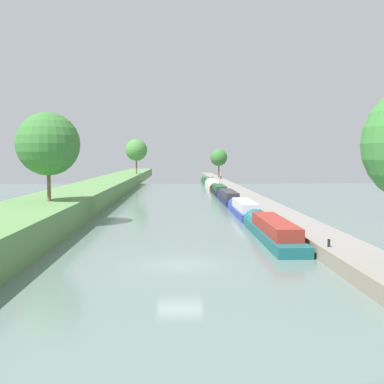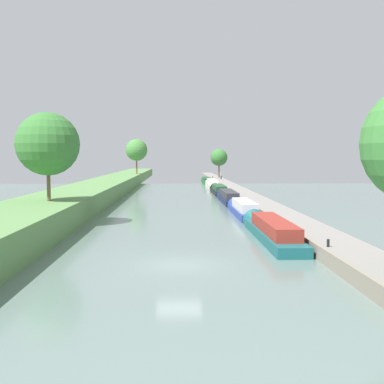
{
  "view_description": "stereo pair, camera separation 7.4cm",
  "coord_description": "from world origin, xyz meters",
  "px_view_note": "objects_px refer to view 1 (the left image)",
  "views": [
    {
      "loc": [
        -0.17,
        -25.7,
        6.0
      ],
      "look_at": [
        2.05,
        41.25,
        1.0
      ],
      "focal_mm": 43.77,
      "sensor_mm": 36.0,
      "label": 1
    },
    {
      "loc": [
        -0.1,
        -25.7,
        6.0
      ],
      "look_at": [
        2.05,
        41.25,
        1.0
      ],
      "focal_mm": 43.77,
      "sensor_mm": 36.0,
      "label": 2
    }
  ],
  "objects_px": {
    "narrowboat_blue": "(243,209)",
    "mooring_bollard_far": "(212,177)",
    "narrowboat_cream": "(212,184)",
    "narrowboat_green": "(206,181)",
    "mooring_bollard_near": "(329,243)",
    "narrowboat_black": "(218,190)",
    "narrowboat_teal": "(271,229)",
    "narrowboat_navy": "(228,197)",
    "person_walking": "(221,175)"
  },
  "relations": [
    {
      "from": "narrowboat_blue",
      "to": "mooring_bollard_far",
      "type": "height_order",
      "value": "narrowboat_blue"
    },
    {
      "from": "narrowboat_blue",
      "to": "narrowboat_cream",
      "type": "xyz_separation_m",
      "value": [
        0.13,
        45.21,
        0.01
      ]
    },
    {
      "from": "narrowboat_green",
      "to": "narrowboat_cream",
      "type": "bearing_deg",
      "value": -89.37
    },
    {
      "from": "narrowboat_green",
      "to": "mooring_bollard_near",
      "type": "xyz_separation_m",
      "value": [
        1.88,
        -81.9,
        0.5
      ]
    },
    {
      "from": "narrowboat_black",
      "to": "mooring_bollard_far",
      "type": "bearing_deg",
      "value": 87.18
    },
    {
      "from": "narrowboat_cream",
      "to": "narrowboat_teal",
      "type": "bearing_deg",
      "value": -90.07
    },
    {
      "from": "narrowboat_blue",
      "to": "narrowboat_navy",
      "type": "height_order",
      "value": "narrowboat_blue"
    },
    {
      "from": "narrowboat_blue",
      "to": "person_walking",
      "type": "xyz_separation_m",
      "value": [
        3.49,
        61.06,
        1.07
      ]
    },
    {
      "from": "narrowboat_teal",
      "to": "mooring_bollard_near",
      "type": "height_order",
      "value": "narrowboat_teal"
    },
    {
      "from": "narrowboat_blue",
      "to": "narrowboat_green",
      "type": "relative_size",
      "value": 0.96
    },
    {
      "from": "mooring_bollard_near",
      "to": "narrowboat_teal",
      "type": "bearing_deg",
      "value": 102.96
    },
    {
      "from": "narrowboat_black",
      "to": "narrowboat_teal",
      "type": "bearing_deg",
      "value": -90.03
    },
    {
      "from": "narrowboat_teal",
      "to": "narrowboat_cream",
      "type": "xyz_separation_m",
      "value": [
        0.08,
        59.35,
        0.01
      ]
    },
    {
      "from": "narrowboat_green",
      "to": "mooring_bollard_far",
      "type": "distance_m",
      "value": 6.01
    },
    {
      "from": "narrowboat_black",
      "to": "narrowboat_navy",
      "type": "bearing_deg",
      "value": -90.31
    },
    {
      "from": "narrowboat_navy",
      "to": "person_walking",
      "type": "height_order",
      "value": "person_walking"
    },
    {
      "from": "narrowboat_navy",
      "to": "mooring_bollard_far",
      "type": "relative_size",
      "value": 32.61
    },
    {
      "from": "mooring_bollard_far",
      "to": "narrowboat_cream",
      "type": "bearing_deg",
      "value": -94.81
    },
    {
      "from": "narrowboat_black",
      "to": "mooring_bollard_near",
      "type": "bearing_deg",
      "value": -88.03
    },
    {
      "from": "narrowboat_blue",
      "to": "narrowboat_cream",
      "type": "relative_size",
      "value": 0.78
    },
    {
      "from": "person_walking",
      "to": "mooring_bollard_far",
      "type": "distance_m",
      "value": 4.9
    },
    {
      "from": "person_walking",
      "to": "narrowboat_black",
      "type": "bearing_deg",
      "value": -96.18
    },
    {
      "from": "narrowboat_blue",
      "to": "narrowboat_green",
      "type": "bearing_deg",
      "value": 90.03
    },
    {
      "from": "narrowboat_teal",
      "to": "mooring_bollard_far",
      "type": "xyz_separation_m",
      "value": [
        1.8,
        79.77,
        0.42
      ]
    },
    {
      "from": "narrowboat_navy",
      "to": "person_walking",
      "type": "relative_size",
      "value": 8.84
    },
    {
      "from": "narrowboat_teal",
      "to": "narrowboat_navy",
      "type": "xyz_separation_m",
      "value": [
        -0.06,
        28.61,
        -0.0
      ]
    },
    {
      "from": "narrowboat_cream",
      "to": "narrowboat_black",
      "type": "bearing_deg",
      "value": -90.21
    },
    {
      "from": "narrowboat_cream",
      "to": "mooring_bollard_far",
      "type": "bearing_deg",
      "value": 85.19
    },
    {
      "from": "narrowboat_navy",
      "to": "narrowboat_teal",
      "type": "bearing_deg",
      "value": -89.88
    },
    {
      "from": "narrowboat_teal",
      "to": "person_walking",
      "type": "bearing_deg",
      "value": 87.39
    },
    {
      "from": "narrowboat_teal",
      "to": "mooring_bollard_near",
      "type": "xyz_separation_m",
      "value": [
        1.8,
        -7.81,
        0.42
      ]
    },
    {
      "from": "narrowboat_blue",
      "to": "narrowboat_black",
      "type": "xyz_separation_m",
      "value": [
        0.08,
        29.58,
        -0.07
      ]
    },
    {
      "from": "narrowboat_navy",
      "to": "narrowboat_black",
      "type": "bearing_deg",
      "value": 89.69
    },
    {
      "from": "narrowboat_green",
      "to": "person_walking",
      "type": "xyz_separation_m",
      "value": [
        3.52,
        1.11,
        1.15
      ]
    },
    {
      "from": "narrowboat_navy",
      "to": "narrowboat_black",
      "type": "distance_m",
      "value": 15.1
    },
    {
      "from": "narrowboat_teal",
      "to": "mooring_bollard_far",
      "type": "bearing_deg",
      "value": 88.71
    },
    {
      "from": "narrowboat_navy",
      "to": "narrowboat_green",
      "type": "xyz_separation_m",
      "value": [
        -0.02,
        45.47,
        -0.08
      ]
    },
    {
      "from": "narrowboat_navy",
      "to": "mooring_bollard_far",
      "type": "xyz_separation_m",
      "value": [
        1.86,
        51.16,
        0.43
      ]
    },
    {
      "from": "narrowboat_navy",
      "to": "mooring_bollard_near",
      "type": "bearing_deg",
      "value": -87.08
    },
    {
      "from": "mooring_bollard_near",
      "to": "mooring_bollard_far",
      "type": "xyz_separation_m",
      "value": [
        0.0,
        87.59,
        0.0
      ]
    },
    {
      "from": "narrowboat_black",
      "to": "narrowboat_cream",
      "type": "relative_size",
      "value": 0.87
    },
    {
      "from": "narrowboat_blue",
      "to": "narrowboat_black",
      "type": "height_order",
      "value": "narrowboat_blue"
    },
    {
      "from": "narrowboat_teal",
      "to": "narrowboat_navy",
      "type": "relative_size",
      "value": 1.01
    },
    {
      "from": "narrowboat_black",
      "to": "narrowboat_green",
      "type": "xyz_separation_m",
      "value": [
        -0.11,
        30.37,
        -0.01
      ]
    },
    {
      "from": "narrowboat_cream",
      "to": "person_walking",
      "type": "distance_m",
      "value": 16.23
    },
    {
      "from": "narrowboat_cream",
      "to": "mooring_bollard_near",
      "type": "bearing_deg",
      "value": -88.53
    },
    {
      "from": "narrowboat_teal",
      "to": "narrowboat_green",
      "type": "xyz_separation_m",
      "value": [
        -0.08,
        74.09,
        -0.08
      ]
    },
    {
      "from": "mooring_bollard_near",
      "to": "narrowboat_navy",
      "type": "bearing_deg",
      "value": 92.92
    },
    {
      "from": "narrowboat_teal",
      "to": "narrowboat_blue",
      "type": "relative_size",
      "value": 1.19
    },
    {
      "from": "narrowboat_green",
      "to": "mooring_bollard_far",
      "type": "xyz_separation_m",
      "value": [
        1.88,
        5.69,
        0.5
      ]
    }
  ]
}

